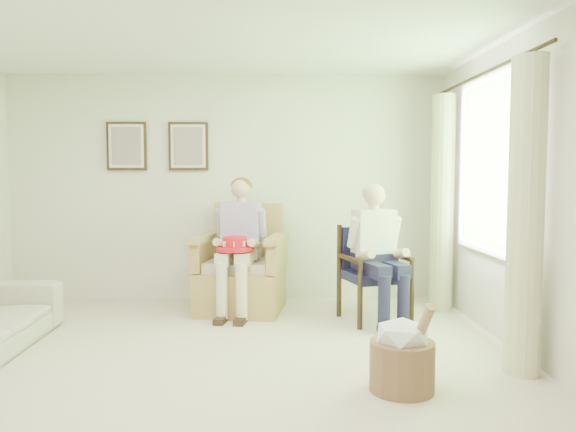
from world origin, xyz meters
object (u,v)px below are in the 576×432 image
object	(u,v)px
wood_armchair	(373,269)
hatbox	(402,354)
person_dark	(376,244)
person_wicker	(240,235)
wicker_armchair	(241,277)
red_hat	(235,245)

from	to	relation	value
wood_armchair	hatbox	world-z (taller)	wood_armchair
person_dark	person_wicker	bearing A→B (deg)	148.25
wicker_armchair	hatbox	bearing A→B (deg)	-52.29
wicker_armchair	person_dark	distance (m)	1.51
red_hat	hatbox	size ratio (longest dim) A/B	0.59
wicker_armchair	wood_armchair	world-z (taller)	wicker_armchair
red_hat	wood_armchair	bearing A→B (deg)	-1.91
person_dark	red_hat	xyz separation A→B (m)	(-1.39, 0.20, -0.03)
person_wicker	wood_armchair	bearing A→B (deg)	0.01
wood_armchair	person_wicker	size ratio (longest dim) A/B	0.66
wicker_armchair	wood_armchair	xyz separation A→B (m)	(1.35, -0.39, 0.14)
person_wicker	person_dark	xyz separation A→B (m)	(1.35, -0.40, -0.05)
red_hat	hatbox	bearing A→B (deg)	-57.56
wood_armchair	person_dark	world-z (taller)	person_dark
person_dark	hatbox	bearing A→B (deg)	-110.37
red_hat	hatbox	world-z (taller)	red_hat
person_wicker	person_dark	bearing A→B (deg)	-6.15
wood_armchair	person_dark	distance (m)	0.32
wood_armchair	hatbox	bearing A→B (deg)	-109.97
wicker_armchair	wood_armchair	size ratio (longest dim) A/B	1.24
wicker_armchair	red_hat	size ratio (longest dim) A/B	3.01
hatbox	person_wicker	bearing A→B (deg)	119.06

